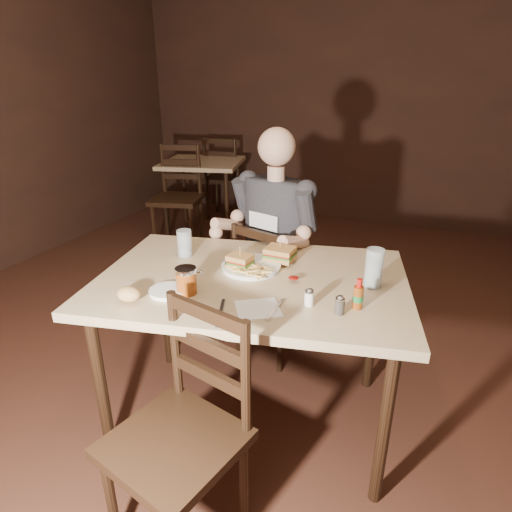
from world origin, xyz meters
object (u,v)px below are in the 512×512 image
at_px(main_table, 252,292).
at_px(hot_sauce, 358,294).
at_px(bg_chair_near, 176,199).
at_px(side_plate, 168,292).
at_px(chair_far, 275,289).
at_px(dinner_plate, 251,267).
at_px(bg_chair_far, 226,178).
at_px(glass_left, 185,243).
at_px(glass_right, 374,268).
at_px(bg_table, 203,169).
at_px(syrup_dispenser, 186,281).
at_px(chair_near, 174,443).
at_px(diner, 271,215).

distance_m(main_table, hot_sauce, 0.50).
height_order(bg_chair_near, side_plate, bg_chair_near).
relative_size(chair_far, dinner_plate, 3.19).
height_order(bg_chair_far, glass_left, bg_chair_far).
distance_m(hot_sauce, side_plate, 0.74).
relative_size(dinner_plate, glass_right, 1.58).
distance_m(bg_table, glass_right, 3.16).
xyz_separation_m(bg_chair_far, glass_right, (2.09, -2.91, 0.37)).
xyz_separation_m(main_table, dinner_plate, (-0.04, 0.08, 0.08)).
xyz_separation_m(main_table, syrup_dispenser, (-0.18, -0.24, 0.13)).
xyz_separation_m(glass_left, glass_right, (0.89, -0.00, 0.02)).
height_order(bg_chair_near, syrup_dispenser, bg_chair_near).
distance_m(chair_near, syrup_dispenser, 0.59).
xyz_separation_m(chair_far, diner, (-0.01, -0.04, 0.47)).
relative_size(bg_table, dinner_plate, 3.70).
relative_size(bg_table, hot_sauce, 8.03).
bearing_deg(hot_sauce, chair_far, 129.38).
relative_size(glass_right, hot_sauce, 1.37).
height_order(bg_chair_far, glass_right, bg_chair_far).
xyz_separation_m(glass_right, hot_sauce, (-0.03, -0.21, -0.02)).
height_order(glass_left, syrup_dispenser, glass_left).
distance_m(main_table, syrup_dispenser, 0.32).
relative_size(bg_chair_near, side_plate, 6.73).
bearing_deg(syrup_dispenser, glass_right, 15.35).
bearing_deg(main_table, chair_far, 99.26).
distance_m(bg_table, bg_chair_near, 0.58).
height_order(bg_table, bg_chair_near, bg_chair_near).
bearing_deg(bg_chair_near, main_table, -64.64).
bearing_deg(glass_right, main_table, -168.29).
bearing_deg(diner, syrup_dispenser, -78.50).
bearing_deg(glass_right, bg_table, 131.44).
xyz_separation_m(chair_near, diner, (-0.10, 1.19, 0.45)).
bearing_deg(glass_right, dinner_plate, -177.63).
relative_size(bg_chair_near, syrup_dispenser, 8.97).
xyz_separation_m(bg_chair_near, glass_right, (2.09, -1.81, 0.36)).
height_order(diner, glass_left, diner).
distance_m(bg_table, hot_sauce, 3.30).
bearing_deg(bg_table, bg_chair_far, 90.00).
distance_m(chair_far, bg_chair_near, 2.00).
relative_size(chair_far, hot_sauce, 6.93).
height_order(chair_far, bg_chair_far, bg_chair_far).
xyz_separation_m(chair_near, glass_right, (0.51, 0.75, 0.41)).
distance_m(glass_left, hot_sauce, 0.89).
height_order(glass_left, glass_right, glass_right).
distance_m(bg_chair_near, glass_left, 2.20).
relative_size(diner, glass_right, 5.50).
xyz_separation_m(bg_chair_near, side_plate, (1.34, -2.18, 0.28)).
relative_size(bg_table, syrup_dispenser, 8.83).
xyz_separation_m(glass_right, side_plate, (-0.75, -0.37, -0.08)).
distance_m(bg_chair_far, dinner_plate, 3.34).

